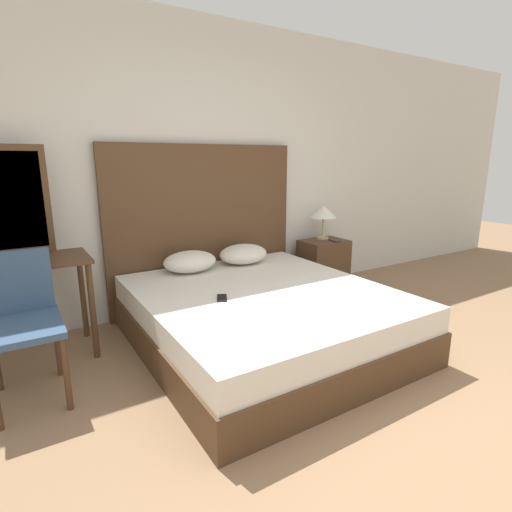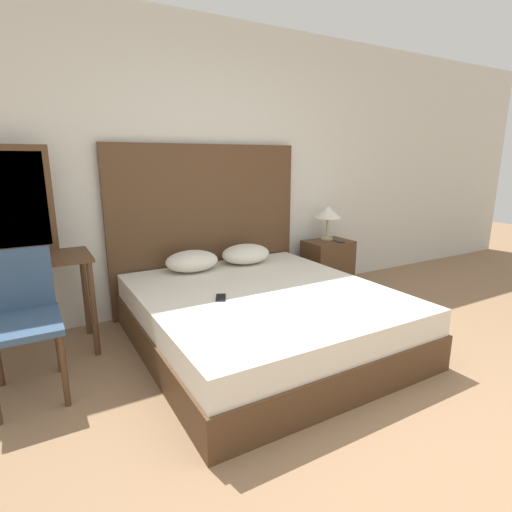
# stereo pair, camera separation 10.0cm
# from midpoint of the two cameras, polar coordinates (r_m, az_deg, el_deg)

# --- Properties ---
(ground_plane) EXTENTS (16.00, 16.00, 0.00)m
(ground_plane) POSITION_cam_midpoint_polar(r_m,az_deg,el_deg) (2.36, 21.35, -25.10)
(ground_plane) COLOR #8C6B4C
(wall_back) EXTENTS (10.00, 0.06, 2.70)m
(wall_back) POSITION_cam_midpoint_polar(r_m,az_deg,el_deg) (3.95, -8.88, 12.20)
(wall_back) COLOR silver
(wall_back) RESTS_ON ground_plane
(bed) EXTENTS (1.83, 2.04, 0.45)m
(bed) POSITION_cam_midpoint_polar(r_m,az_deg,el_deg) (3.20, 0.07, -8.72)
(bed) COLOR #4C331E
(bed) RESTS_ON ground_plane
(headboard) EXTENTS (1.92, 0.05, 1.58)m
(headboard) POSITION_cam_midpoint_polar(r_m,az_deg,el_deg) (3.94, -8.02, 4.02)
(headboard) COLOR #4C331E
(headboard) RESTS_ON ground_plane
(pillow_left) EXTENTS (0.48, 0.38, 0.19)m
(pillow_left) POSITION_cam_midpoint_polar(r_m,az_deg,el_deg) (3.64, -10.18, -0.79)
(pillow_left) COLOR silver
(pillow_left) RESTS_ON bed
(pillow_right) EXTENTS (0.48, 0.38, 0.19)m
(pillow_right) POSITION_cam_midpoint_polar(r_m,az_deg,el_deg) (3.87, -2.57, 0.28)
(pillow_right) COLOR silver
(pillow_right) RESTS_ON bed
(phone_on_bed) EXTENTS (0.13, 0.17, 0.01)m
(phone_on_bed) POSITION_cam_midpoint_polar(r_m,az_deg,el_deg) (2.94, -5.86, -5.98)
(phone_on_bed) COLOR black
(phone_on_bed) RESTS_ON bed
(nightstand) EXTENTS (0.50, 0.37, 0.56)m
(nightstand) POSITION_cam_midpoint_polar(r_m,az_deg,el_deg) (4.55, 8.96, -1.26)
(nightstand) COLOR #4C331E
(nightstand) RESTS_ON ground_plane
(table_lamp) EXTENTS (0.30, 0.30, 0.38)m
(table_lamp) POSITION_cam_midpoint_polar(r_m,az_deg,el_deg) (4.51, 9.00, 6.17)
(table_lamp) COLOR tan
(table_lamp) RESTS_ON nightstand
(phone_on_nightstand) EXTENTS (0.10, 0.16, 0.01)m
(phone_on_nightstand) POSITION_cam_midpoint_polar(r_m,az_deg,el_deg) (4.46, 10.52, 2.17)
(phone_on_nightstand) COLOR black
(phone_on_nightstand) RESTS_ON nightstand
(vanity_desk) EXTENTS (0.97, 0.51, 0.75)m
(vanity_desk) POSITION_cam_midpoint_polar(r_m,az_deg,el_deg) (3.29, -31.78, -2.88)
(vanity_desk) COLOR #4C331E
(vanity_desk) RESTS_ON ground_plane
(vanity_mirror) EXTENTS (0.58, 0.03, 0.80)m
(vanity_mirror) POSITION_cam_midpoint_polar(r_m,az_deg,el_deg) (3.43, -32.94, 6.60)
(vanity_mirror) COLOR #4C331E
(vanity_mirror) RESTS_ON vanity_desk
(chair) EXTENTS (0.41, 0.52, 0.89)m
(chair) POSITION_cam_midpoint_polar(r_m,az_deg,el_deg) (2.84, -31.30, -7.27)
(chair) COLOR #334C6B
(chair) RESTS_ON ground_plane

